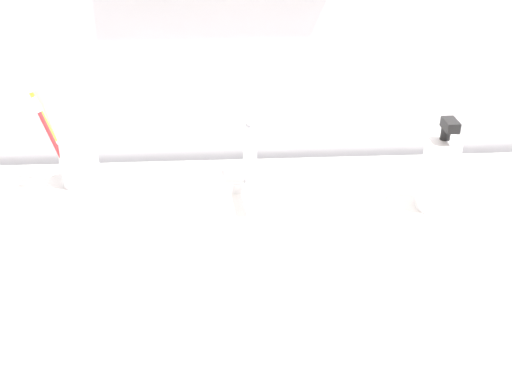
# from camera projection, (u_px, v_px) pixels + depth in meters

# --- Properties ---
(sink_basin) EXTENTS (0.41, 0.41, 0.12)m
(sink_basin) POSITION_uv_depth(u_px,v_px,m) (257.00, 277.00, 0.89)
(sink_basin) COLOR white
(sink_basin) RESTS_ON vanity_counter
(faucet) EXTENTS (0.02, 0.16, 0.13)m
(faucet) POSITION_uv_depth(u_px,v_px,m) (251.00, 159.00, 1.01)
(faucet) COLOR silver
(faucet) RESTS_ON sink_basin
(toothbrush_cup) EXTENTS (0.07, 0.07, 0.09)m
(toothbrush_cup) POSITION_uv_depth(u_px,v_px,m) (79.00, 161.00, 1.04)
(toothbrush_cup) COLOR white
(toothbrush_cup) RESTS_ON vanity_counter
(toothbrush_red) EXTENTS (0.05, 0.04, 0.17)m
(toothbrush_red) POSITION_uv_depth(u_px,v_px,m) (51.00, 137.00, 0.99)
(toothbrush_red) COLOR red
(toothbrush_red) RESTS_ON toothbrush_cup
(toothbrush_white) EXTENTS (0.05, 0.01, 0.17)m
(toothbrush_white) POSITION_uv_depth(u_px,v_px,m) (54.00, 130.00, 1.01)
(toothbrush_white) COLOR white
(toothbrush_white) RESTS_ON toothbrush_cup
(toothbrush_yellow) EXTENTS (0.06, 0.01, 0.20)m
(toothbrush_yellow) POSITION_uv_depth(u_px,v_px,m) (48.00, 126.00, 1.00)
(toothbrush_yellow) COLOR yellow
(toothbrush_yellow) RESTS_ON toothbrush_cup
(soap_dispenser) EXTENTS (0.06, 0.06, 0.16)m
(soap_dispenser) POSITION_uv_depth(u_px,v_px,m) (439.00, 173.00, 0.96)
(soap_dispenser) COLOR white
(soap_dispenser) RESTS_ON vanity_counter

